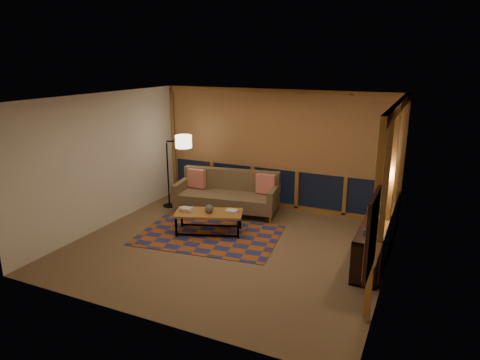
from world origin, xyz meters
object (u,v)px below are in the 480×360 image
at_px(sofa, 227,193).
at_px(floor_lamp, 168,171).
at_px(coffee_table, 209,222).
at_px(bookshelf, 377,233).

distance_m(sofa, floor_lamp, 1.49).
distance_m(sofa, coffee_table, 1.22).
relative_size(coffee_table, bookshelf, 0.46).
height_order(coffee_table, bookshelf, bookshelf).
bearing_deg(bookshelf, coffee_table, -170.69).
distance_m(coffee_table, bookshelf, 3.15).
xyz_separation_m(sofa, coffee_table, (0.19, -1.18, -0.24)).
distance_m(floor_lamp, bookshelf, 4.79).
bearing_deg(coffee_table, bookshelf, -10.69).
xyz_separation_m(sofa, bookshelf, (3.30, -0.67, -0.10)).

